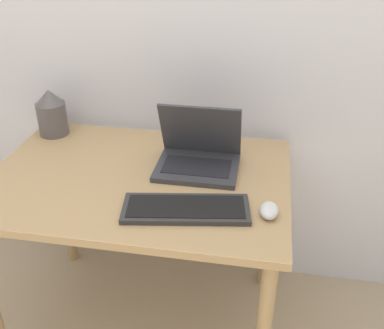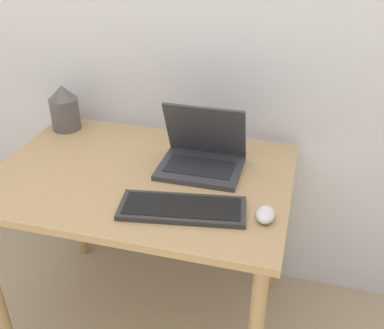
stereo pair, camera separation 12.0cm
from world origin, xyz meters
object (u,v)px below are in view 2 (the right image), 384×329
object	(u,v)px
laptop	(202,155)
keyboard	(182,208)
mouse	(265,214)
vase	(64,108)

from	to	relation	value
laptop	keyboard	bearing A→B (deg)	-88.63
mouse	vase	xyz separation A→B (m)	(-0.95, 0.45, 0.08)
laptop	keyboard	size ratio (longest dim) A/B	0.71
keyboard	mouse	bearing A→B (deg)	5.03
keyboard	vase	xyz separation A→B (m)	(-0.68, 0.47, 0.09)
vase	mouse	bearing A→B (deg)	-25.29
keyboard	laptop	bearing A→B (deg)	91.37
laptop	vase	size ratio (longest dim) A/B	1.52
laptop	keyboard	distance (m)	0.30
laptop	mouse	xyz separation A→B (m)	(0.28, -0.27, -0.03)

